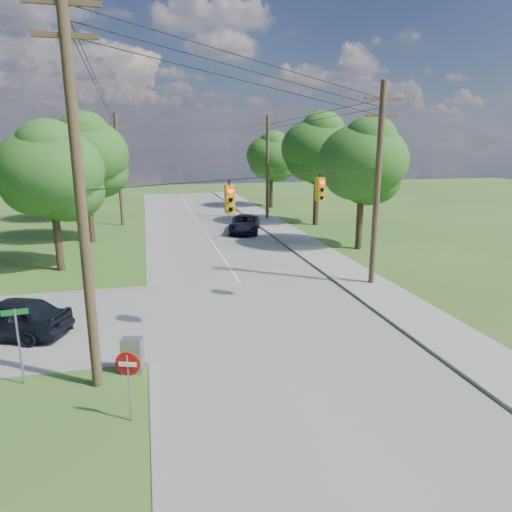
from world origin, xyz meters
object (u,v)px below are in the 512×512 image
object	(u,v)px
pole_sw	(80,190)
pole_ne	(378,183)
pole_north_w	(119,169)
control_cabinet	(133,355)
car_cross_dark	(9,317)
pole_north_e	(267,167)
car_main_north	(245,224)
do_not_enter_sign	(128,371)

from	to	relation	value
pole_sw	pole_ne	size ratio (longest dim) A/B	1.14
pole_ne	pole_north_w	xyz separation A→B (m)	(-13.90, 22.00, -0.34)
control_cabinet	pole_ne	bearing A→B (deg)	43.59
car_cross_dark	control_cabinet	world-z (taller)	car_cross_dark
pole_ne	pole_north_e	distance (m)	22.00
pole_ne	pole_north_w	world-z (taller)	pole_ne
car_main_north	do_not_enter_sign	xyz separation A→B (m)	(-8.76, -25.63, 0.78)
pole_north_w	car_cross_dark	world-z (taller)	pole_north_w
pole_north_w	pole_ne	bearing A→B (deg)	-57.71
pole_sw	control_cabinet	bearing A→B (deg)	28.61
pole_ne	pole_north_w	bearing A→B (deg)	122.29
car_cross_dark	pole_sw	bearing A→B (deg)	58.79
pole_sw	car_main_north	xyz separation A→B (m)	(9.86, 23.39, -5.47)
pole_ne	pole_north_e	xyz separation A→B (m)	(-0.00, 22.00, -0.34)
car_main_north	do_not_enter_sign	bearing A→B (deg)	-92.90
control_cabinet	pole_north_e	bearing A→B (deg)	80.99
pole_ne	do_not_enter_sign	xyz separation A→B (m)	(-12.40, -9.85, -3.93)
pole_north_e	pole_north_w	world-z (taller)	same
pole_north_w	do_not_enter_sign	size ratio (longest dim) A/B	4.81
pole_ne	car_cross_dark	distance (m)	18.03
pole_north_w	car_main_north	size ratio (longest dim) A/B	1.91
pole_sw	car_cross_dark	distance (m)	8.02
control_cabinet	pole_sw	bearing A→B (deg)	-137.25
pole_north_e	pole_ne	bearing A→B (deg)	-90.00
pole_north_w	pole_sw	bearing A→B (deg)	-89.23
pole_ne	pole_north_w	size ratio (longest dim) A/B	1.05
pole_north_e	car_cross_dark	xyz separation A→B (m)	(-17.17, -24.93, -4.30)
car_main_north	control_cabinet	world-z (taller)	car_main_north
pole_sw	control_cabinet	world-z (taller)	pole_sw
pole_sw	do_not_enter_sign	size ratio (longest dim) A/B	5.77
pole_north_w	car_main_north	xyz separation A→B (m)	(10.26, -6.21, -4.37)
car_main_north	pole_north_e	bearing A→B (deg)	75.57
do_not_enter_sign	pole_sw	bearing A→B (deg)	136.03
pole_north_e	car_cross_dark	world-z (taller)	pole_north_e
pole_north_e	pole_north_w	xyz separation A→B (m)	(-13.90, 0.00, 0.00)
car_main_north	do_not_enter_sign	world-z (taller)	do_not_enter_sign
pole_north_w	do_not_enter_sign	distance (m)	32.08
pole_ne	control_cabinet	xyz separation A→B (m)	(-12.40, -7.00, -4.86)
control_cabinet	do_not_enter_sign	world-z (taller)	do_not_enter_sign
pole_sw	car_cross_dark	bearing A→B (deg)	128.19
pole_north_e	car_cross_dark	bearing A→B (deg)	-124.56
car_main_north	car_cross_dark	bearing A→B (deg)	-109.90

